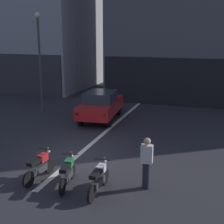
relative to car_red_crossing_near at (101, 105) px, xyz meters
name	(u,v)px	position (x,y,z in m)	size (l,w,h in m)	color
ground_plane	(77,156)	(1.00, -5.30, -0.89)	(120.00, 120.00, 0.00)	#2B2B30
lane_centre_line	(122,118)	(1.00, 0.70, -0.88)	(0.20, 18.00, 0.01)	silver
building_corner_left	(34,5)	(-9.90, 9.25, 6.30)	(10.08, 8.89, 14.40)	#9E9EA3
car_red_crossing_near	(101,105)	(0.00, 0.00, 0.00)	(2.18, 4.26, 1.64)	black
street_lamp	(39,52)	(-4.13, 0.58, 2.79)	(0.36, 0.36, 5.94)	#47474C
motorcycle_red_row_leftmost	(40,166)	(0.71, -7.51, -0.43)	(0.55, 1.67, 0.98)	black
motorcycle_green_row_left_mid	(68,172)	(1.79, -7.61, -0.43)	(0.55, 1.65, 0.98)	black
motorcycle_white_row_centre	(99,179)	(2.89, -7.69, -0.43)	(0.55, 1.67, 0.98)	black
person_by_motorcycles	(147,163)	(4.19, -6.96, -0.03)	(0.37, 0.24, 1.67)	#23232D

